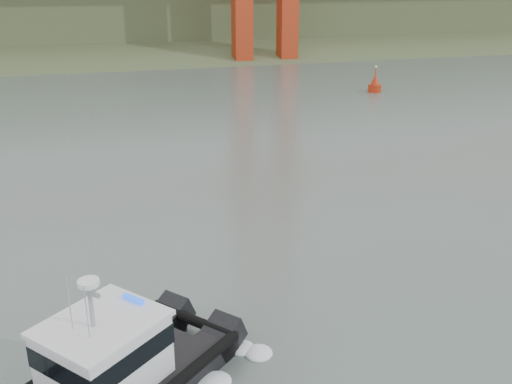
# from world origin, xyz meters

# --- Properties ---
(ground) EXTENTS (400.00, 400.00, 0.00)m
(ground) POSITION_xyz_m (0.00, 0.00, 0.00)
(ground) COLOR #53625C
(ground) RESTS_ON ground
(headlands) EXTENTS (500.00, 105.36, 27.12)m
(headlands) POSITION_xyz_m (0.00, 125.50, 7.05)
(headlands) COLOR #3C512E
(headlands) RESTS_ON ground
(patrol_boat) EXTENTS (10.73, 9.82, 5.20)m
(patrol_boat) POSITION_xyz_m (-8.66, -3.90, 1.30)
(patrol_boat) COLOR black
(patrol_boat) RESTS_ON ground
(nav_buoy) EXTENTS (1.67, 1.67, 3.49)m
(nav_buoy) POSITION_xyz_m (27.10, 44.86, 0.92)
(nav_buoy) COLOR #A4230B
(nav_buoy) RESTS_ON ground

